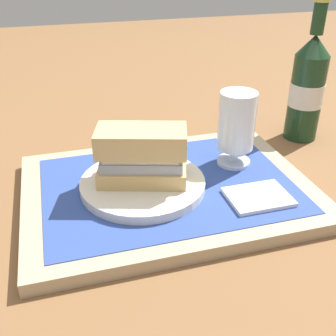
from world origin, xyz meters
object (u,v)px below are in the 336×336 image
(plate, at_px, (142,182))
(beer_bottle, at_px, (307,87))
(beer_glass, at_px, (236,127))
(sandwich, at_px, (143,153))

(plate, xyz_separation_m, beer_bottle, (0.36, 0.13, 0.08))
(beer_glass, relative_size, beer_bottle, 0.47)
(sandwich, xyz_separation_m, beer_glass, (0.16, 0.03, 0.01))
(plate, bearing_deg, beer_glass, 10.47)
(sandwich, bearing_deg, plate, 180.00)
(beer_bottle, bearing_deg, plate, -159.81)
(beer_glass, bearing_deg, sandwich, -168.99)
(plate, height_order, beer_glass, beer_glass)
(beer_bottle, bearing_deg, beer_glass, -152.26)
(plate, relative_size, sandwich, 1.33)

